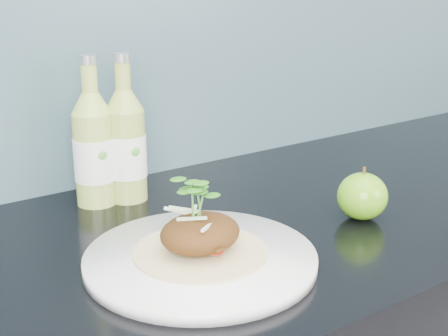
# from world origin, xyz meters

# --- Properties ---
(dinner_plate) EXTENTS (0.38, 0.38, 0.02)m
(dinner_plate) POSITION_xyz_m (-0.06, 1.61, 0.91)
(dinner_plate) COLOR silver
(dinner_plate) RESTS_ON kitchen_counter
(pork_taco) EXTENTS (0.17, 0.17, 0.10)m
(pork_taco) POSITION_xyz_m (-0.06, 1.61, 0.95)
(pork_taco) COLOR tan
(pork_taco) RESTS_ON dinner_plate
(green_apple) EXTENTS (0.09, 0.09, 0.08)m
(green_apple) POSITION_xyz_m (0.23, 1.60, 0.94)
(green_apple) COLOR #5C9610
(green_apple) RESTS_ON kitchen_counter
(cider_bottle_left) EXTENTS (0.07, 0.07, 0.24)m
(cider_bottle_left) POSITION_xyz_m (-0.07, 1.89, 0.99)
(cider_bottle_left) COLOR #9FB74C
(cider_bottle_left) RESTS_ON kitchen_counter
(cider_bottle_right) EXTENTS (0.08, 0.08, 0.24)m
(cider_bottle_right) POSITION_xyz_m (-0.02, 1.88, 0.99)
(cider_bottle_right) COLOR #99AC48
(cider_bottle_right) RESTS_ON kitchen_counter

